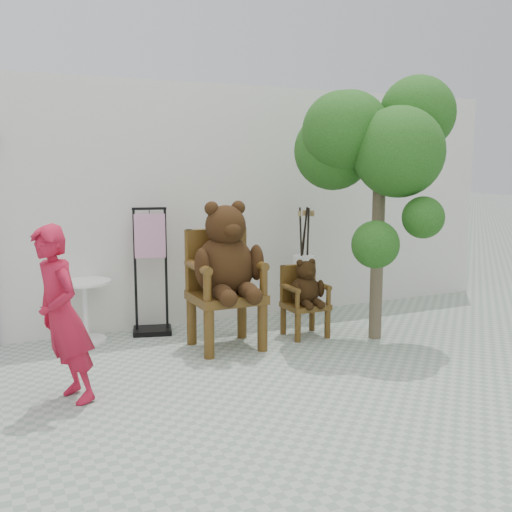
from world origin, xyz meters
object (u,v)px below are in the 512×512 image
Objects in this scene: tree at (370,144)px; stool_bucket at (304,268)px; cafe_table at (85,304)px; person at (62,316)px; display_stand at (151,286)px; chair_big at (225,266)px; chair_small at (305,291)px.

stool_bucket is at bearing 96.61° from tree.
cafe_table is 3.69m from tree.
person is 1.01× the size of display_stand.
tree reaches higher than chair_big.
cafe_table is at bearing 157.76° from tree.
cafe_table is at bearing -165.35° from display_stand.
display_stand is at bearing 151.22° from tree.
chair_big is 1.06× the size of person.
chair_big reaches higher than cafe_table.
tree reaches higher than cafe_table.
tree reaches higher than person.
chair_big is at bearing -32.87° from cafe_table.
display_stand is at bearing 151.99° from chair_small.
display_stand is 3.02m from tree.
person is at bearing -151.93° from stool_bucket.
tree is (2.98, -1.22, 1.80)m from cafe_table.
chair_big reaches higher than stool_bucket.
stool_bucket is at bearing -0.28° from cafe_table.
display_stand is (-1.61, 0.86, 0.05)m from chair_small.
cafe_table is (-1.37, 0.88, -0.47)m from chair_big.
stool_bucket is (1.48, 0.87, -0.27)m from chair_big.
tree is (0.60, -0.36, 1.70)m from chair_small.
chair_big is 1.08m from chair_small.
person is 1.86m from cafe_table.
chair_small is 1.82m from display_stand.
stool_bucket is at bearing 14.63° from display_stand.
chair_small is at bearing 149.24° from tree.
chair_big reaches higher than chair_small.
person is at bearing -153.97° from chair_big.
stool_bucket is (2.84, -0.01, 0.20)m from cafe_table.
cafe_table is 0.78m from display_stand.
tree is at bearing -11.75° from chair_big.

